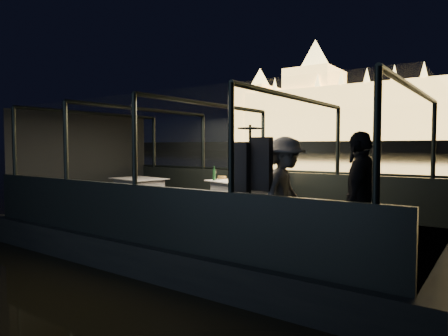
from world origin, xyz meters
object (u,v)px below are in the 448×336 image
Objects in this scene: chair_port_right at (261,194)px; dining_table_central at (243,199)px; coat_stand at (250,188)px; passenger_dark at (360,197)px; dining_table_aft at (139,190)px; passenger_stripe at (285,191)px; person_woman_coral at (262,179)px; chair_port_left at (233,192)px; person_man_maroon at (240,178)px; wine_bottle at (214,173)px.

dining_table_central is at bearing -126.46° from chair_port_right.
dining_table_central is at bearing 124.25° from coat_stand.
chair_port_right is 3.76m from passenger_dark.
passenger_stripe is at bearing -19.36° from dining_table_aft.
dining_table_aft is 0.73× the size of coat_stand.
person_woman_coral is at bearing -137.31° from passenger_dark.
passenger_dark is at bearing -57.15° from chair_port_left.
dining_table_central is at bearing -61.45° from chair_port_left.
coat_stand reaches higher than person_man_maroon.
person_man_maroon is (-0.57, -0.02, 0.00)m from person_woman_coral.
person_man_maroon is 3.53m from passenger_stripe.
dining_table_aft is 0.80× the size of passenger_stripe.
dining_table_aft is 1.50× the size of chair_port_right.
chair_port_right reaches higher than dining_table_aft.
chair_port_right is 0.49× the size of coat_stand.
passenger_dark reaches higher than passenger_stripe.
coat_stand reaches higher than passenger_dark.
passenger_stripe is (4.91, -1.72, 0.47)m from dining_table_aft.
person_man_maroon reaches higher than dining_table_aft.
passenger_stripe is (0.36, 0.39, -0.05)m from coat_stand.
dining_table_central is 0.98m from person_man_maroon.
person_woman_coral reaches higher than chair_port_left.
dining_table_aft is 1.63× the size of chair_port_left.
chair_port_left is at bearing -129.18° from passenger_dark.
coat_stand reaches higher than wine_bottle.
chair_port_left reaches higher than dining_table_central.
coat_stand is at bearing -46.82° from person_woman_coral.
passenger_dark reaches higher than chair_port_right.
wine_bottle is at bearing -156.09° from chair_port_right.
coat_stand is at bearing -75.07° from chair_port_left.
wine_bottle is (-0.75, -0.70, 0.47)m from chair_port_right.
passenger_stripe reaches higher than chair_port_right.
wine_bottle is at bearing 136.51° from coat_stand.
chair_port_left is at bearing 127.86° from coat_stand.
dining_table_central is 1.10× the size of dining_table_aft.
wine_bottle is (-2.12, 2.01, 0.02)m from coat_stand.
wine_bottle is (-2.48, 1.62, 0.06)m from passenger_stripe.
coat_stand reaches higher than chair_port_right.
person_woman_coral is at bearing 57.04° from wine_bottle.
passenger_dark is at bearing -60.07° from chair_port_right.
dining_table_aft is at bearing -112.00° from passenger_dark.
coat_stand is 1.10× the size of passenger_stripe.
person_woman_coral is 5.04× the size of wine_bottle.
person_woman_coral is at bearing 116.78° from coat_stand.
passenger_dark is 3.98m from wine_bottle.
dining_table_aft is 2.49m from wine_bottle.
chair_port_left reaches higher than dining_table_aft.
chair_port_left is 0.72m from chair_port_right.
passenger_stripe reaches higher than wine_bottle.
person_man_maroon is (2.48, 0.84, 0.36)m from dining_table_aft.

